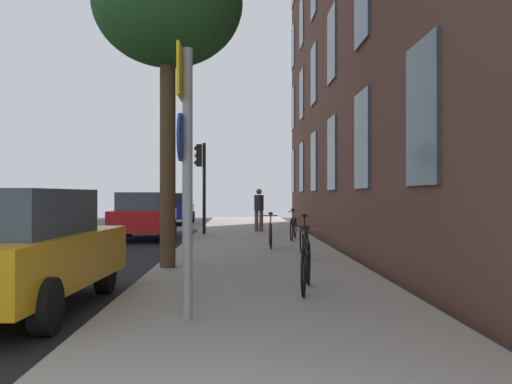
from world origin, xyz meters
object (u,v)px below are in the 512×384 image
at_px(bicycle_3, 293,227).
at_px(car_0, 14,249).
at_px(bicycle_0, 306,265).
at_px(bicycle_1, 304,240).
at_px(pedestrian_0, 259,207).
at_px(traffic_light, 201,171).
at_px(tree_near, 168,5).
at_px(car_2, 175,208).
at_px(sign_post, 185,158).
at_px(bicycle_2, 270,234).
at_px(car_1, 144,215).

xyz_separation_m(bicycle_3, car_0, (-4.67, -10.46, 0.34)).
bearing_deg(bicycle_0, bicycle_1, 84.07).
xyz_separation_m(bicycle_0, pedestrian_0, (-0.28, 13.56, 0.56)).
bearing_deg(traffic_light, bicycle_3, -38.22).
bearing_deg(tree_near, bicycle_3, 65.29).
relative_size(bicycle_1, car_2, 0.39).
xyz_separation_m(sign_post, pedestrian_0, (1.34, 15.43, -0.91)).
bearing_deg(bicycle_1, car_2, 106.31).
bearing_deg(car_2, car_0, -88.78).
height_order(bicycle_1, bicycle_3, bicycle_1).
relative_size(bicycle_2, bicycle_3, 0.97).
bearing_deg(bicycle_1, traffic_light, 111.22).
height_order(bicycle_0, pedestrian_0, pedestrian_0).
bearing_deg(traffic_light, bicycle_1, -68.78).
bearing_deg(bicycle_3, bicycle_1, -92.50).
xyz_separation_m(tree_near, bicycle_3, (3.12, 6.78, -4.81)).
height_order(bicycle_3, pedestrian_0, pedestrian_0).
height_order(sign_post, traffic_light, traffic_light).
xyz_separation_m(sign_post, bicycle_2, (1.44, 8.70, -1.48)).
bearing_deg(car_1, car_2, 90.65).
distance_m(traffic_light, tree_near, 9.69).
distance_m(tree_near, bicycle_0, 6.06).
bearing_deg(traffic_light, car_2, 102.21).
bearing_deg(pedestrian_0, traffic_light, -144.27).
bearing_deg(pedestrian_0, bicycle_0, -88.80).
height_order(bicycle_0, car_1, car_1).
xyz_separation_m(bicycle_1, car_2, (-4.92, 16.83, 0.33)).
bearing_deg(pedestrian_0, bicycle_2, -89.12).
relative_size(bicycle_1, bicycle_3, 1.00).
bearing_deg(traffic_light, tree_near, -90.05).
bearing_deg(car_0, tree_near, 67.19).
height_order(bicycle_2, car_2, car_2).
relative_size(sign_post, car_0, 0.73).
bearing_deg(sign_post, bicycle_0, 49.07).
bearing_deg(bicycle_0, tree_near, 131.10).
xyz_separation_m(sign_post, car_1, (-2.71, 13.07, -1.14)).
relative_size(bicycle_3, pedestrian_0, 1.04).
relative_size(bicycle_3, car_1, 0.41).
bearing_deg(pedestrian_0, sign_post, -94.95).
bearing_deg(bicycle_2, car_2, 106.34).
distance_m(bicycle_1, car_0, 7.05).
bearing_deg(tree_near, car_0, -112.81).
bearing_deg(car_1, pedestrian_0, 30.18).
relative_size(bicycle_0, car_1, 0.42).
relative_size(traffic_light, bicycle_2, 1.96).
bearing_deg(bicycle_0, car_1, 111.15).
relative_size(bicycle_3, car_2, 0.39).
distance_m(bicycle_3, car_1, 5.30).
distance_m(car_0, car_2, 22.29).
distance_m(traffic_light, car_0, 13.10).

